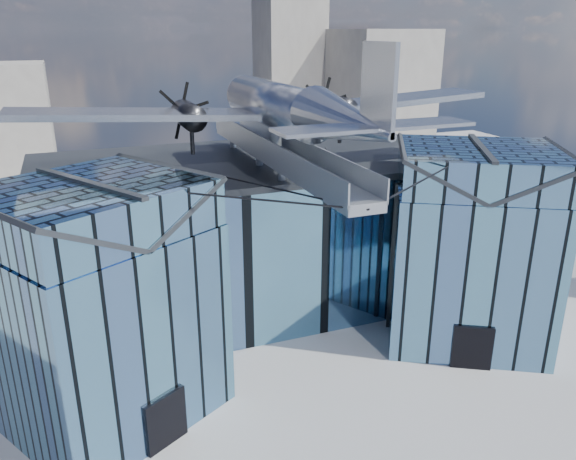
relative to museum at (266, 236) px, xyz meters
name	(u,v)px	position (x,y,z in m)	size (l,w,h in m)	color
ground_plane	(300,357)	(0.00, -5.82, -5.54)	(120.00, 120.00, 0.00)	gray
museum	(266,236)	(0.00, 0.00, 0.00)	(32.88, 24.50, 17.60)	teal
bg_towers	(165,93)	(1.45, 44.67, 4.47)	(77.00, 24.50, 26.00)	gray
tree_side_e	(511,186)	(27.62, 8.54, -1.62)	(3.84, 3.84, 5.79)	#382816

